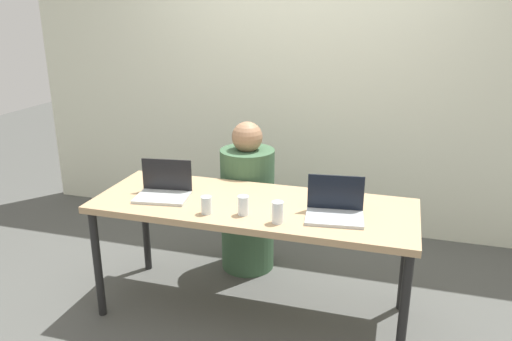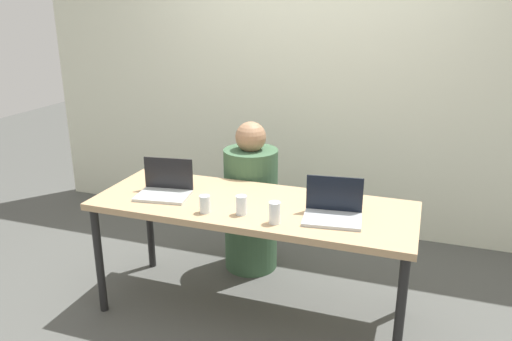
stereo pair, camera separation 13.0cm
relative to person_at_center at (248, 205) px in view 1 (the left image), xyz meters
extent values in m
plane|color=#4A4B47|center=(0.21, -0.55, -0.49)|extent=(12.00, 12.00, 0.00)
cube|color=silver|center=(0.21, 0.91, 0.76)|extent=(4.94, 0.10, 2.50)
cube|color=tan|center=(0.21, -0.55, 0.24)|extent=(1.90, 0.70, 0.04)
cylinder|color=black|center=(-0.69, -0.85, -0.14)|extent=(0.05, 0.05, 0.70)
cylinder|color=black|center=(1.11, -0.85, -0.14)|extent=(0.05, 0.05, 0.70)
cylinder|color=black|center=(-0.69, -0.25, -0.14)|extent=(0.05, 0.05, 0.70)
cylinder|color=black|center=(1.11, -0.25, -0.14)|extent=(0.05, 0.05, 0.70)
cylinder|color=#385A3C|center=(0.00, 0.00, -0.04)|extent=(0.45, 0.45, 0.90)
sphere|color=#997051|center=(0.00, 0.00, 0.50)|extent=(0.21, 0.21, 0.21)
cube|color=#B2B9B7|center=(-0.34, -0.65, 0.26)|extent=(0.34, 0.26, 0.02)
cube|color=black|center=(-0.35, -0.54, 0.37)|extent=(0.31, 0.05, 0.20)
sphere|color=white|center=(-0.35, -0.52, 0.37)|extent=(0.04, 0.04, 0.04)
cube|color=#ADB4B7|center=(0.70, -0.66, 0.26)|extent=(0.34, 0.25, 0.02)
cube|color=black|center=(0.69, -0.55, 0.37)|extent=(0.31, 0.05, 0.20)
sphere|color=white|center=(0.69, -0.53, 0.37)|extent=(0.04, 0.04, 0.04)
cylinder|color=white|center=(0.42, -0.78, 0.32)|extent=(0.06, 0.06, 0.12)
cylinder|color=silver|center=(0.42, -0.78, 0.29)|extent=(0.05, 0.05, 0.07)
cylinder|color=silver|center=(0.00, -0.77, 0.31)|extent=(0.06, 0.06, 0.10)
cylinder|color=silver|center=(0.00, -0.77, 0.28)|extent=(0.05, 0.05, 0.05)
cylinder|color=silver|center=(0.21, -0.73, 0.31)|extent=(0.06, 0.06, 0.11)
cylinder|color=silver|center=(0.21, -0.73, 0.29)|extent=(0.05, 0.05, 0.06)
camera|label=1|loc=(1.01, -3.17, 1.37)|focal=35.00mm
camera|label=2|loc=(1.13, -3.13, 1.37)|focal=35.00mm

